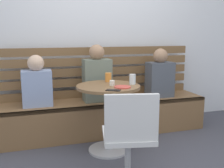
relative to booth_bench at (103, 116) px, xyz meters
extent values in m
cube|color=silver|center=(0.00, 0.44, 1.23)|extent=(5.20, 0.10, 2.90)
cube|color=brown|center=(0.00, 0.00, 0.00)|extent=(2.70, 0.52, 0.44)
cube|color=brown|center=(0.00, -0.24, 0.20)|extent=(2.70, 0.04, 0.04)
cube|color=brown|center=(0.00, 0.24, 0.27)|extent=(2.65, 0.04, 0.10)
cube|color=brown|center=(0.00, 0.24, 0.42)|extent=(2.65, 0.04, 0.10)
cube|color=brown|center=(0.00, 0.24, 0.56)|extent=(2.65, 0.04, 0.10)
cube|color=brown|center=(0.00, 0.24, 0.69)|extent=(2.65, 0.04, 0.10)
cube|color=brown|center=(0.00, 0.24, 0.83)|extent=(2.65, 0.04, 0.10)
cylinder|color=#ADADB2|center=(-0.09, -0.55, -0.21)|extent=(0.44, 0.44, 0.02)
cylinder|color=#ADADB2|center=(-0.09, -0.55, 0.15)|extent=(0.07, 0.07, 0.69)
cylinder|color=brown|center=(-0.09, -0.55, 0.50)|extent=(0.68, 0.68, 0.03)
cylinder|color=#ADADB2|center=(-0.15, -1.30, 0.00)|extent=(0.05, 0.05, 0.45)
cube|color=silver|center=(-0.15, -1.30, 0.25)|extent=(0.48, 0.48, 0.04)
cube|color=silver|center=(-0.18, -1.46, 0.45)|extent=(0.40, 0.13, 0.36)
cube|color=slate|center=(-0.08, -0.01, 0.48)|extent=(0.34, 0.22, 0.53)
sphere|color=#A37A5B|center=(-0.08, -0.01, 0.83)|extent=(0.19, 0.19, 0.19)
cube|color=#8C9EC6|center=(-0.80, -0.02, 0.43)|extent=(0.34, 0.22, 0.42)
sphere|color=#DBB293|center=(-0.80, -0.02, 0.72)|extent=(0.19, 0.19, 0.19)
cube|color=#4C515B|center=(0.79, -0.03, 0.45)|extent=(0.34, 0.22, 0.47)
sphere|color=#A37A5B|center=(0.79, -0.03, 0.77)|extent=(0.19, 0.19, 0.19)
cylinder|color=white|center=(0.18, -0.56, 0.57)|extent=(0.07, 0.07, 0.11)
cylinder|color=orange|center=(-0.02, -0.34, 0.57)|extent=(0.07, 0.07, 0.10)
cylinder|color=silver|center=(-0.05, -0.58, 0.55)|extent=(0.06, 0.06, 0.05)
cylinder|color=#DB4C42|center=(0.02, -0.70, 0.52)|extent=(0.17, 0.17, 0.01)
cube|color=black|center=(-0.12, -0.81, 0.52)|extent=(0.16, 0.13, 0.01)
camera|label=1|loc=(-0.88, -3.21, 1.06)|focal=42.88mm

